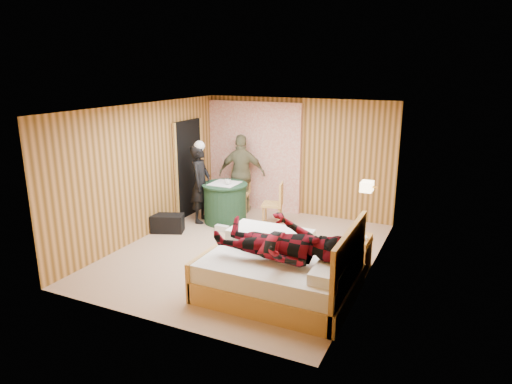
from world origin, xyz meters
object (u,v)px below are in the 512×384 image
at_px(wall_lamp, 367,186).
at_px(nightstand, 356,253).
at_px(chair_far, 240,188).
at_px(woman_standing, 201,184).
at_px(man_on_bed, 279,233).
at_px(chair_near, 276,201).
at_px(duffel_bag, 168,223).
at_px(bed, 283,272).
at_px(round_table, 225,202).
at_px(man_at_table, 242,174).

distance_m(wall_lamp, nightstand, 1.07).
distance_m(nightstand, chair_far, 3.56).
xyz_separation_m(woman_standing, man_on_bed, (2.73, -2.42, 0.19)).
relative_size(chair_far, woman_standing, 0.57).
relative_size(nightstand, chair_near, 0.66).
xyz_separation_m(wall_lamp, woman_standing, (-3.51, 0.65, -0.49)).
xyz_separation_m(nightstand, duffel_bag, (-3.73, 0.15, -0.11)).
bearing_deg(man_on_bed, nightstand, 63.17).
height_order(wall_lamp, nightstand, wall_lamp).
xyz_separation_m(bed, round_table, (-2.24, 2.36, 0.09)).
distance_m(round_table, man_at_table, 0.90).
xyz_separation_m(nightstand, man_on_bed, (-0.73, -1.44, 0.71)).
relative_size(chair_far, man_on_bed, 0.53).
distance_m(wall_lamp, woman_standing, 3.60).
bearing_deg(nightstand, woman_standing, 164.24).
bearing_deg(nightstand, man_at_table, 147.15).
xyz_separation_m(nightstand, man_at_table, (-3.00, 1.93, 0.58)).
distance_m(chair_near, man_at_table, 1.19).
height_order(round_table, chair_far, chair_far).
xyz_separation_m(chair_far, woman_standing, (-0.45, -0.91, 0.27)).
bearing_deg(chair_far, man_on_bed, -70.46).
relative_size(wall_lamp, chair_near, 0.30).
xyz_separation_m(wall_lamp, round_table, (-3.04, 0.82, -0.88)).
relative_size(wall_lamp, woman_standing, 0.16).
distance_m(chair_far, man_at_table, 0.33).
xyz_separation_m(bed, nightstand, (0.76, 1.21, -0.04)).
bearing_deg(wall_lamp, man_on_bed, -113.59).
relative_size(nightstand, round_table, 0.61).
height_order(wall_lamp, chair_far, wall_lamp).
xyz_separation_m(round_table, woman_standing, (-0.47, -0.17, 0.39)).
bearing_deg(round_table, chair_near, 16.04).
height_order(woman_standing, man_at_table, man_at_table).
bearing_deg(woman_standing, chair_far, -37.38).
xyz_separation_m(nightstand, chair_near, (-1.97, 1.44, 0.22)).
relative_size(nightstand, man_on_bed, 0.32).
height_order(bed, round_table, bed).
xyz_separation_m(bed, man_on_bed, (0.03, -0.23, 0.67)).
bearing_deg(duffel_bag, round_table, 31.36).
height_order(wall_lamp, round_table, wall_lamp).
bearing_deg(woman_standing, wall_lamp, -111.65).
xyz_separation_m(wall_lamp, bed, (-0.80, -1.54, -0.97)).
relative_size(wall_lamp, man_at_table, 0.15).
bearing_deg(duffel_bag, bed, -47.00).
height_order(bed, chair_near, bed).
distance_m(bed, man_on_bed, 0.71).
bearing_deg(man_at_table, round_table, 71.54).
bearing_deg(man_at_table, man_on_bed, 105.40).
bearing_deg(woman_standing, nightstand, -116.91).
height_order(wall_lamp, chair_near, wall_lamp).
height_order(duffel_bag, man_at_table, man_at_table).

